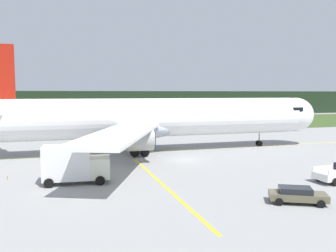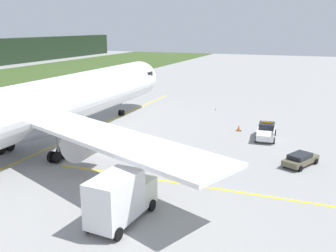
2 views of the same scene
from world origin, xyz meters
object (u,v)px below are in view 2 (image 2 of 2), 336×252
Objects in this scene: catering_truck at (120,197)px; staff_car at (300,159)px; ops_pickup_truck at (266,131)px; airliner at (44,107)px; apron_cone at (239,128)px.

catering_truck is 20.41m from staff_car.
airliner is at bearing 121.07° from ops_pickup_truck.
catering_truck is at bearing 146.00° from staff_car.
catering_truck is at bearing 165.16° from ops_pickup_truck.
catering_truck is (-25.69, 6.80, 1.03)m from ops_pickup_truck.
airliner is at bearing 53.59° from catering_truck.
airliner is at bearing 130.16° from apron_cone.
staff_car is 13.92m from apron_cone.
catering_truck is at bearing 174.06° from apron_cone.
catering_truck is 28.12m from apron_cone.
airliner is 27.05m from ops_pickup_truck.
apron_cone is (27.93, -2.91, -1.54)m from catering_truck.
catering_truck reaches higher than apron_cone.
ops_pickup_truck is 4.52m from apron_cone.
ops_pickup_truck is at bearing 27.55° from staff_car.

